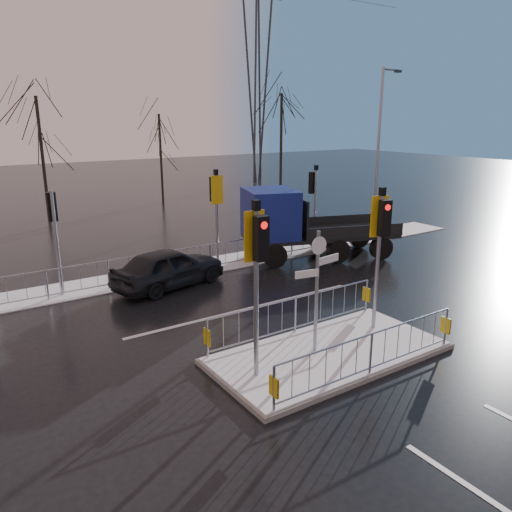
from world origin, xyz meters
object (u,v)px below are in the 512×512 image
car_far_lane (169,267)px  street_lamp_right (379,147)px  flatbed_truck (291,222)px  traffic_island (329,341)px

car_far_lane → street_lamp_right: 12.34m
flatbed_truck → street_lamp_right: bearing=9.0°
traffic_island → car_far_lane: size_ratio=1.45×
traffic_island → street_lamp_right: bearing=38.7°
traffic_island → car_far_lane: traffic_island is taller
car_far_lane → street_lamp_right: street_lamp_right is taller
car_far_lane → flatbed_truck: flatbed_truck is taller
traffic_island → street_lamp_right: (10.58, 8.49, 4.00)m
traffic_island → car_far_lane: bearing=98.9°
traffic_island → street_lamp_right: 14.14m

